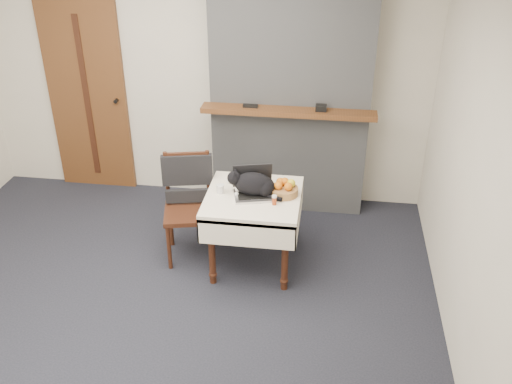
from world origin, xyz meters
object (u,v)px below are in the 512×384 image
Objects in this scene: cat at (254,184)px; fruit_basket at (284,189)px; side_table at (253,207)px; chair at (188,191)px; pill_bottle at (274,200)px; laptop at (253,187)px; cream_jar at (220,189)px; door at (88,98)px.

cat is 2.05× the size of fruit_basket.
side_table is 0.82× the size of chair.
side_table is 0.62m from chair.
cat reaches higher than fruit_basket.
pill_bottle is 0.19m from fruit_basket.
fruit_basket is at bearing 11.20° from side_table.
side_table is 0.27m from pill_bottle.
chair reaches higher than pill_bottle.
fruit_basket is (0.24, 0.04, -0.05)m from cat.
side_table is 0.17m from laptop.
cat reaches higher than side_table.
chair is at bearing 164.25° from cat.
pill_bottle is at bearing -15.72° from cream_jar.
door reaches higher than laptop.
laptop is 0.41× the size of chair.
pill_bottle reaches higher than cream_jar.
door is 2.07m from cream_jar.
cream_jar is 0.89× the size of pill_bottle.
cat is (0.01, 0.01, 0.21)m from side_table.
laptop is at bearing 94.45° from side_table.
laptop is 0.24m from pill_bottle.
door reaches higher than chair.
chair is at bearing 172.99° from fruit_basket.
pill_bottle is at bearing -53.14° from laptop.
pill_bottle is (2.09, -1.38, -0.26)m from door.
door is 2.11× the size of chair.
cat is at bearing 0.63° from cream_jar.
cat is 0.25m from fruit_basket.
cream_jar reaches higher than side_table.
side_table is at bearing -100.22° from laptop.
door is 2.56× the size of side_table.
laptop is 0.28m from cream_jar.
door is 2.48m from fruit_basket.
side_table is 10.70× the size of cream_jar.
laptop is 0.63m from chair.
side_table is 9.56× the size of pill_bottle.
door is 2.52m from pill_bottle.
fruit_basket is (0.25, 0.05, 0.17)m from side_table.
cream_jar is at bearing 164.28° from pill_bottle.
laptop is (-0.00, 0.03, 0.17)m from side_table.
door is 27.43× the size of cream_jar.
door is 5.19× the size of laptop.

